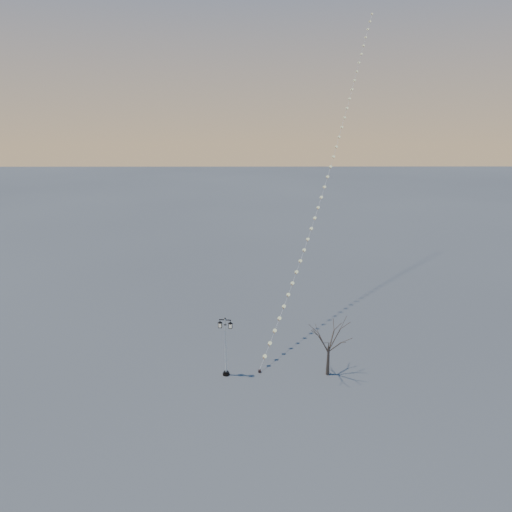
{
  "coord_description": "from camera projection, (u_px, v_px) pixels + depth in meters",
  "views": [
    {
      "loc": [
        0.56,
        -29.48,
        17.16
      ],
      "look_at": [
        0.76,
        5.19,
        7.2
      ],
      "focal_mm": 33.74,
      "sensor_mm": 36.0,
      "label": 1
    }
  ],
  "objects": [
    {
      "name": "street_lamp",
      "position": [
        226.0,
        344.0,
        32.73
      ],
      "size": [
        1.08,
        0.49,
        4.29
      ],
      "rotation": [
        0.0,
        0.0,
        -0.17
      ],
      "color": "black",
      "rests_on": "ground"
    },
    {
      "name": "kite_train",
      "position": [
        330.0,
        146.0,
        45.25
      ],
      "size": [
        14.27,
        32.93,
        29.44
      ],
      "rotation": [
        0.0,
        0.0,
        -0.41
      ],
      "color": "black",
      "rests_on": "ground"
    },
    {
      "name": "bare_tree",
      "position": [
        329.0,
        339.0,
        32.7
      ],
      "size": [
        2.34,
        2.34,
        3.89
      ],
      "rotation": [
        0.0,
        0.0,
        0.19
      ],
      "color": "#40342A",
      "rests_on": "ground"
    },
    {
      "name": "ground",
      "position": [
        245.0,
        377.0,
        33.06
      ],
      "size": [
        300.0,
        300.0,
        0.0
      ],
      "primitive_type": "plane",
      "color": "#525252",
      "rests_on": "ground"
    }
  ]
}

